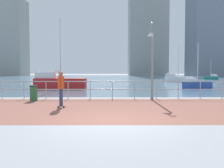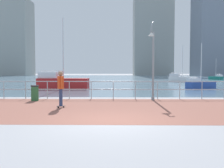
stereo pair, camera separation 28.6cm
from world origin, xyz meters
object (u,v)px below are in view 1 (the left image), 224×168
object	(u,v)px
skateboarder	(61,86)
sailboat_gray	(59,82)
sailboat_blue	(197,84)
sailboat_red	(177,79)
sailboat_ivory	(211,78)
lamppost	(152,57)
trash_bin	(34,93)

from	to	relation	value
skateboarder	sailboat_gray	world-z (taller)	sailboat_gray
skateboarder	sailboat_blue	bearing A→B (deg)	49.87
sailboat_red	sailboat_ivory	distance (m)	15.86
lamppost	sailboat_blue	xyz separation A→B (m)	(6.23, 10.10, -2.18)
skateboarder	trash_bin	xyz separation A→B (m)	(-2.18, 2.79, -0.60)
trash_bin	sailboat_gray	bearing A→B (deg)	93.24
sailboat_red	skateboarder	bearing A→B (deg)	-115.14
sailboat_red	lamppost	bearing A→B (deg)	-108.31
sailboat_blue	sailboat_gray	world-z (taller)	sailboat_gray
sailboat_ivory	sailboat_gray	bearing A→B (deg)	-133.76
lamppost	sailboat_blue	world-z (taller)	lamppost
skateboarder	trash_bin	world-z (taller)	skateboarder
sailboat_red	sailboat_ivory	xyz separation A→B (m)	(10.30, 12.06, -0.13)
skateboarder	sailboat_red	xyz separation A→B (m)	(13.03, 27.77, -0.51)
lamppost	sailboat_ivory	xyz separation A→B (m)	(18.48, 36.78, -2.20)
trash_bin	sailboat_red	bearing A→B (deg)	58.66
trash_bin	skateboarder	bearing A→B (deg)	-51.99
skateboarder	sailboat_ivory	world-z (taller)	sailboat_ivory
skateboarder	sailboat_red	world-z (taller)	sailboat_red
skateboarder	sailboat_ivory	bearing A→B (deg)	59.64
sailboat_red	trash_bin	bearing A→B (deg)	-121.34
lamppost	sailboat_red	distance (m)	26.11
lamppost	trash_bin	xyz separation A→B (m)	(-7.03, -0.26, -2.14)
lamppost	sailboat_gray	distance (m)	12.36
skateboarder	sailboat_blue	world-z (taller)	sailboat_blue
skateboarder	sailboat_gray	xyz separation A→B (m)	(-2.74, 12.61, -0.40)
lamppost	sailboat_blue	bearing A→B (deg)	58.31
trash_bin	sailboat_red	world-z (taller)	sailboat_red
skateboarder	sailboat_blue	distance (m)	17.22
lamppost	sailboat_ivory	world-z (taller)	lamppost
sailboat_red	sailboat_gray	size ratio (longest dim) A/B	0.83
skateboarder	lamppost	bearing A→B (deg)	32.19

